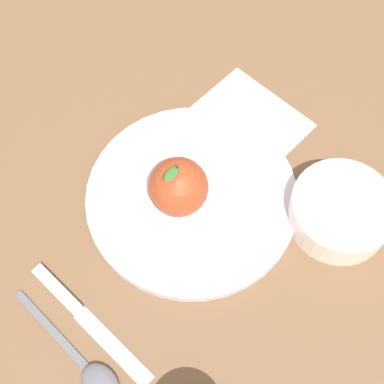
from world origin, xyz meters
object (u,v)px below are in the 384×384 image
(apple, at_px, (178,187))
(side_bowl, at_px, (341,210))
(dinner_plate, at_px, (192,196))
(linen_napkin, at_px, (247,121))
(knife, at_px, (80,312))
(spoon, at_px, (89,371))

(apple, bearing_deg, side_bowl, 123.33)
(dinner_plate, relative_size, side_bowl, 2.13)
(linen_napkin, bearing_deg, dinner_plate, 6.03)
(apple, height_order, knife, apple)
(dinner_plate, height_order, spoon, dinner_plate)
(knife, height_order, linen_napkin, knife)
(spoon, bearing_deg, linen_napkin, -171.07)
(dinner_plate, distance_m, apple, 0.05)
(linen_napkin, bearing_deg, knife, 0.96)
(apple, relative_size, linen_napkin, 0.58)
(spoon, distance_m, linen_napkin, 0.38)
(spoon, bearing_deg, dinner_plate, -169.35)
(apple, height_order, side_bowl, apple)
(apple, relative_size, side_bowl, 0.69)
(spoon, xyz_separation_m, linen_napkin, (-0.38, -0.06, -0.00))
(side_bowl, distance_m, linen_napkin, 0.18)
(knife, bearing_deg, linen_napkin, -179.04)
(apple, xyz_separation_m, spoon, (0.22, 0.05, -0.05))
(side_bowl, bearing_deg, dinner_plate, -60.01)
(dinner_plate, xyz_separation_m, linen_napkin, (-0.14, -0.01, -0.01))
(dinner_plate, bearing_deg, knife, -2.73)
(dinner_plate, bearing_deg, side_bowl, 119.99)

